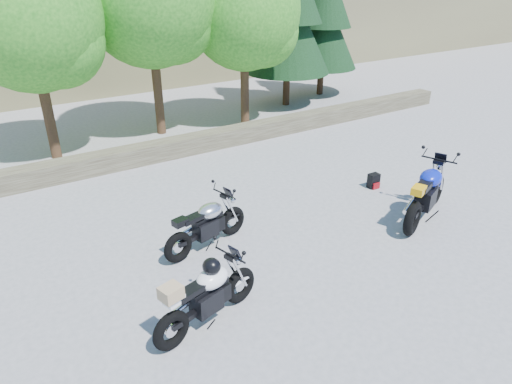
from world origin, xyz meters
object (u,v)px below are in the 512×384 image
at_px(white_bike, 207,294).
at_px(backpack, 374,181).
at_px(silver_bike, 207,225).
at_px(blue_bike, 427,194).

relative_size(white_bike, backpack, 5.43).
distance_m(silver_bike, white_bike, 2.10).
bearing_deg(backpack, blue_bike, -95.28).
bearing_deg(backpack, white_bike, -157.56).
height_order(blue_bike, backpack, blue_bike).
xyz_separation_m(silver_bike, backpack, (4.59, 0.17, -0.30)).
relative_size(silver_bike, white_bike, 0.99).
distance_m(silver_bike, backpack, 4.60).
height_order(white_bike, blue_bike, blue_bike).
distance_m(white_bike, backpack, 5.92).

